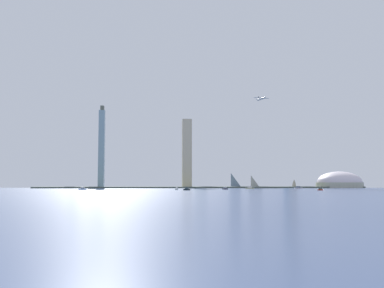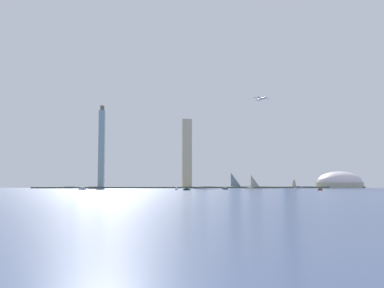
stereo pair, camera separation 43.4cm
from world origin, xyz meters
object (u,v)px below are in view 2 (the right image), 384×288
Objects in this scene: skyscraper_6 at (234,159)px; boat_3 at (225,188)px; skyscraper_5 at (97,153)px; boat_2 at (82,189)px; boat_0 at (320,190)px; skyscraper_4 at (255,168)px; airplane at (262,99)px; boat_4 at (250,188)px; skyscraper_0 at (200,167)px; boat_5 at (298,188)px; stadium_dome at (339,183)px; boat_1 at (177,189)px; skyscraper_3 at (74,167)px; skyscraper_7 at (187,153)px; skyscraper_2 at (290,159)px; boat_6 at (187,189)px; observation_tower at (292,118)px; skyscraper_1 at (102,148)px.

skyscraper_6 is 261.88m from boat_3.
skyscraper_5 is 12.84× the size of boat_2.
skyscraper_5 is 14.12× the size of boat_0.
airplane is at bearing -96.87° from skyscraper_4.
airplane is (44.48, 79.57, 173.90)m from boat_4.
boat_5 is (148.98, -212.17, -43.00)m from skyscraper_0.
boat_5 is (32.95, -179.67, -41.77)m from skyscraper_4.
stadium_dome is 205.35m from boat_5.
skyscraper_0 is 10.28× the size of boat_1.
skyscraper_4 is at bearing 159.16° from airplane.
boat_4 reaches higher than boat_1.
skyscraper_4 is (396.49, -69.69, -2.98)m from skyscraper_3.
skyscraper_7 reaches higher than boat_5.
stadium_dome is at bearing -10.10° from skyscraper_3.
boat_3 is (-66.45, -245.95, -60.60)m from skyscraper_6.
skyscraper_2 is 251.75m from skyscraper_7.
skyscraper_7 is 305.01m from boat_6.
skyscraper_3 is at bearing 170.03° from skyscraper_4.
stadium_dome is 582.23m from skyscraper_3.
skyscraper_0 is at bearing 167.49° from stadium_dome.
skyscraper_3 is at bearing 49.70° from boat_1.
airplane is at bearing -26.31° from boat_1.
skyscraper_3 is 422.19m from boat_3.
observation_tower is 2.24× the size of skyscraper_7.
skyscraper_7 is at bearing -177.18° from observation_tower.
boat_5 is at bearing -40.51° from skyscraper_7.
boat_3 is at bearing -88.90° from skyscraper_0.
skyscraper_5 is at bearing -95.28° from boat_0.
skyscraper_1 is at bearing -123.93° from airplane.
skyscraper_2 is 439.36m from skyscraper_5.
boat_6 is (-182.04, -316.91, -41.93)m from skyscraper_4.
skyscraper_7 reaches higher than boat_0.
skyscraper_4 is 341.08m from boat_0.
boat_0 is (126.79, -370.77, -43.52)m from skyscraper_0.
skyscraper_0 is 77.71m from skyscraper_6.
observation_tower is 367.83m from boat_0.
airplane is (138.80, -87.12, 103.58)m from skyscraper_7.
skyscraper_3 is 11.24× the size of boat_6.
skyscraper_0 is at bearing -177.21° from skyscraper_2.
boat_5 is at bearing -155.39° from boat_4.
skyscraper_2 reaches higher than skyscraper_4.
skyscraper_0 is at bearing -9.99° from skyscraper_5.
skyscraper_5 reaches higher than skyscraper_6.
skyscraper_1 is 5.37× the size of airplane.
skyscraper_2 is 437.34m from boat_1.
skyscraper_3 is 0.86× the size of skyscraper_6.
skyscraper_1 reaches higher than boat_1.
skyscraper_6 is (-44.38, 8.03, 18.72)m from skyscraper_4.
skyscraper_3 is at bearing -77.68° from boat_2.
airplane is at bearing -156.81° from boat_2.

